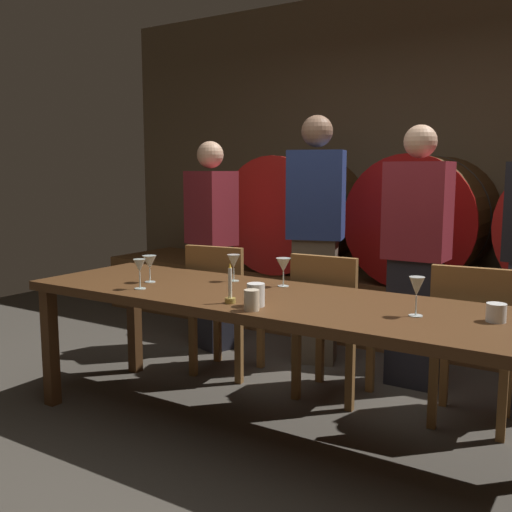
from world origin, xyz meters
TOP-DOWN VIEW (x-y plane):
  - ground_plane at (0.00, 0.00)m, footprint 8.65×8.65m
  - back_wall at (0.00, 2.72)m, footprint 6.65×0.24m
  - barrel_shelf at (0.00, 2.17)m, footprint 5.99×0.90m
  - wine_barrel_left at (-1.12, 2.17)m, footprint 0.98×0.93m
  - wine_barrel_center at (0.02, 2.17)m, footprint 0.98×0.93m
  - dining_table at (-0.08, 0.07)m, footprint 2.81×0.80m
  - chair_left at (-0.87, 0.68)m, footprint 0.45×0.45m
  - chair_center at (-0.08, 0.67)m, footprint 0.41×0.41m
  - chair_right at (0.72, 0.72)m, footprint 0.44×0.44m
  - guest_far_left at (-1.30, 1.14)m, footprint 0.44×0.35m
  - guest_center_left at (-0.48, 1.26)m, footprint 0.43×0.34m
  - guest_center_right at (0.26, 1.19)m, footprint 0.38×0.24m
  - candle_center at (-0.20, -0.18)m, footprint 0.05×0.05m
  - wine_glass_far_left at (-0.88, 0.01)m, footprint 0.08×0.08m
  - wine_glass_left at (-0.80, -0.16)m, footprint 0.06×0.06m
  - wine_glass_center at (-0.51, 0.29)m, footprint 0.07×0.07m
  - wine_glass_right at (-0.19, 0.31)m, footprint 0.08×0.08m
  - wine_glass_far_right at (0.62, 0.05)m, footprint 0.07×0.07m
  - cup_left at (-0.06, -0.16)m, footprint 0.08×0.08m
  - cup_center at (-0.03, -0.25)m, footprint 0.07×0.07m
  - cup_right at (0.93, 0.13)m, footprint 0.08×0.08m

SIDE VIEW (x-z plane):
  - ground_plane at x=0.00m, z-range 0.00..0.00m
  - barrel_shelf at x=0.00m, z-range 0.00..0.51m
  - chair_left at x=-0.87m, z-range 0.05..0.93m
  - chair_center at x=-0.08m, z-range 0.05..0.93m
  - chair_right at x=0.72m, z-range 0.05..0.93m
  - dining_table at x=-0.08m, z-range 0.30..1.04m
  - cup_right at x=0.93m, z-range 0.74..0.81m
  - cup_center at x=-0.03m, z-range 0.74..0.83m
  - candle_center at x=-0.20m, z-range 0.69..0.88m
  - cup_left at x=-0.06m, z-range 0.74..0.84m
  - guest_far_left at x=-1.30m, z-range 0.01..1.59m
  - guest_center_right at x=0.26m, z-range 0.02..1.65m
  - wine_glass_center at x=-0.51m, z-range 0.77..0.92m
  - wine_glass_far_left at x=-0.88m, z-range 0.77..0.92m
  - wine_glass_right at x=-0.19m, z-range 0.77..0.93m
  - wine_glass_left at x=-0.80m, z-range 0.77..0.93m
  - wine_glass_far_right at x=0.62m, z-range 0.77..0.95m
  - guest_center_left at x=-0.48m, z-range 0.03..1.76m
  - wine_barrel_left at x=-1.12m, z-range 0.50..1.48m
  - wine_barrel_center at x=0.02m, z-range 0.50..1.48m
  - back_wall at x=0.00m, z-range 0.00..2.90m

